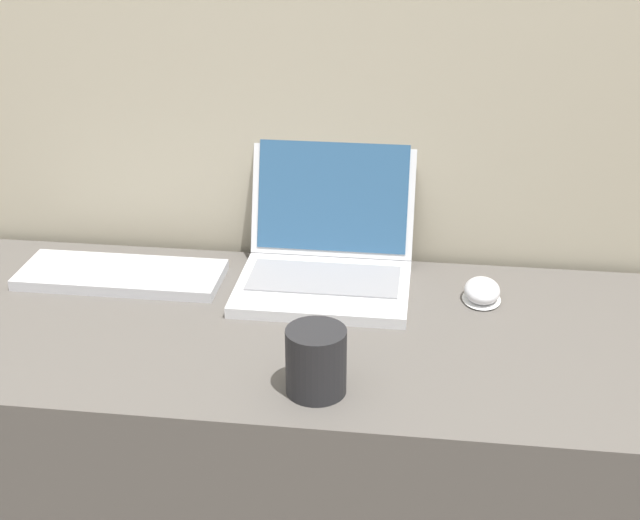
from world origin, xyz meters
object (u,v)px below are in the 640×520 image
object	(u,v)px
external_keyboard	(121,275)
drink_cup	(316,360)
computer_mouse	(482,292)
laptop	(327,253)

from	to	relation	value
external_keyboard	drink_cup	bearing A→B (deg)	-38.30
computer_mouse	laptop	bearing A→B (deg)	170.60
laptop	external_keyboard	size ratio (longest dim) A/B	0.82
computer_mouse	drink_cup	bearing A→B (deg)	-127.97
drink_cup	computer_mouse	distance (m)	0.42
laptop	external_keyboard	xyz separation A→B (m)	(-0.38, -0.05, -0.04)
computer_mouse	external_keyboard	xyz separation A→B (m)	(-0.67, -0.00, -0.01)
drink_cup	computer_mouse	size ratio (longest dim) A/B	1.15
external_keyboard	computer_mouse	bearing A→B (deg)	0.20
computer_mouse	external_keyboard	world-z (taller)	computer_mouse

